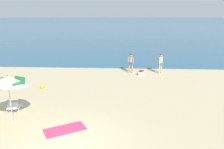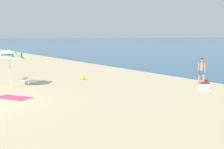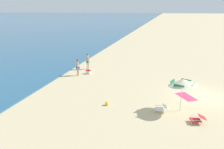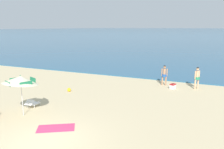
{
  "view_description": "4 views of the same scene",
  "coord_description": "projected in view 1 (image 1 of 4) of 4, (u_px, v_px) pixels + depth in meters",
  "views": [
    {
      "loc": [
        2.24,
        -7.55,
        4.89
      ],
      "look_at": [
        1.36,
        8.36,
        0.72
      ],
      "focal_mm": 35.74,
      "sensor_mm": 36.0,
      "label": 1
    },
    {
      "loc": [
        13.48,
        -2.4,
        3.04
      ],
      "look_at": [
        -0.69,
        7.55,
        0.63
      ],
      "focal_mm": 44.25,
      "sensor_mm": 36.0,
      "label": 2
    },
    {
      "loc": [
        -17.08,
        3.12,
        6.62
      ],
      "look_at": [
        0.75,
        7.66,
        1.03
      ],
      "focal_mm": 34.42,
      "sensor_mm": 36.0,
      "label": 3
    },
    {
      "loc": [
        6.32,
        -7.03,
        4.87
      ],
      "look_at": [
        -0.14,
        7.64,
        1.49
      ],
      "focal_mm": 36.31,
      "sensor_mm": 36.0,
      "label": 4
    }
  ],
  "objects": [
    {
      "name": "beach_umbrella_striped_main",
      "position": [
        8.0,
        81.0,
        10.13
      ],
      "size": [
        2.53,
        2.55,
        2.4
      ],
      "color": "silver",
      "rests_on": "ground"
    },
    {
      "name": "ground_plane",
      "position": [
        65.0,
        146.0,
        8.65
      ],
      "size": [
        800.0,
        800.0,
        0.0
      ],
      "primitive_type": "plane",
      "color": "#CCB78C"
    },
    {
      "name": "person_standing_beside",
      "position": [
        131.0,
        62.0,
        19.69
      ],
      "size": [
        0.5,
        0.42,
        1.71
      ],
      "color": "tan",
      "rests_on": "ground"
    },
    {
      "name": "ocean_water",
      "position": [
        123.0,
        19.0,
        407.99
      ],
      "size": [
        800.0,
        800.0,
        0.1
      ],
      "primitive_type": "cube",
      "color": "#285B7F",
      "rests_on": "ground"
    },
    {
      "name": "beach_ball",
      "position": [
        42.0,
        87.0,
        15.53
      ],
      "size": [
        0.29,
        0.29,
        0.29
      ],
      "primitive_type": "sphere",
      "color": "yellow",
      "rests_on": "ground"
    },
    {
      "name": "beach_towel",
      "position": [
        65.0,
        129.0,
        9.93
      ],
      "size": [
        2.01,
        1.7,
        0.01
      ],
      "primitive_type": "cube",
      "rotation": [
        0.0,
        0.0,
        2.12
      ],
      "color": "#DB3866",
      "rests_on": "ground"
    },
    {
      "name": "cooler_box",
      "position": [
        141.0,
        73.0,
        19.03
      ],
      "size": [
        0.48,
        0.58,
        0.43
      ],
      "color": "white",
      "rests_on": "ground"
    },
    {
      "name": "person_standing_near_shore",
      "position": [
        161.0,
        62.0,
        19.42
      ],
      "size": [
        0.43,
        0.43,
        1.76
      ],
      "color": "#D8A87F",
      "rests_on": "ground"
    },
    {
      "name": "lounge_chair_under_umbrella",
      "position": [
        15.0,
        106.0,
        11.8
      ],
      "size": [
        0.64,
        0.95,
        0.53
      ],
      "color": "white",
      "rests_on": "ground"
    }
  ]
}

